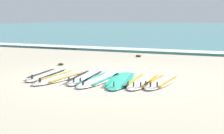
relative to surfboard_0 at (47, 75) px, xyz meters
name	(u,v)px	position (x,y,z in m)	size (l,w,h in m)	color
ground_plane	(105,78)	(1.66, 0.32, -0.04)	(80.00, 80.00, 0.00)	#C1B599
sea	(217,28)	(1.66, 36.64, 0.01)	(80.00, 60.00, 0.10)	teal
wave_foam_strip	(163,51)	(1.66, 7.17, 0.02)	(80.00, 1.07, 0.11)	white
surfboard_0	(47,75)	(0.00, 0.00, 0.00)	(0.72, 2.17, 0.18)	white
surfboard_1	(62,77)	(0.58, -0.17, 0.00)	(0.78, 2.44, 0.18)	white
surfboard_2	(86,77)	(1.19, 0.07, 0.00)	(0.84, 2.31, 0.18)	white
surfboard_3	(99,80)	(1.68, -0.09, 0.00)	(0.62, 2.35, 0.18)	white
surfboard_4	(121,80)	(2.23, 0.07, 0.00)	(1.09, 2.55, 0.18)	#2DB793
surfboard_5	(143,81)	(2.81, 0.15, 0.00)	(0.66, 2.28, 0.18)	white
surfboard_6	(161,82)	(3.28, 0.24, 0.00)	(0.67, 2.13, 0.18)	white
seaweed_clump_near_shoreline	(61,64)	(-0.72, 1.95, 0.00)	(0.21, 0.17, 0.07)	#2D381E
seaweed_clump_mid_sand	(138,56)	(1.09, 5.19, 0.01)	(0.25, 0.20, 0.09)	#4C4228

